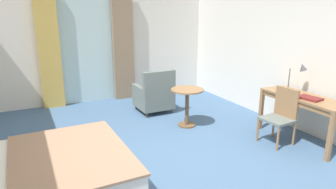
{
  "coord_description": "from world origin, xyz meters",
  "views": [
    {
      "loc": [
        -1.64,
        -3.45,
        2.09
      ],
      "look_at": [
        0.33,
        0.52,
        0.85
      ],
      "focal_mm": 31.69,
      "sensor_mm": 36.0,
      "label": 1
    }
  ],
  "objects_px": {
    "closed_book": "(310,98)",
    "armchair_by_window": "(154,96)",
    "writing_desk": "(304,102)",
    "bed": "(35,177)",
    "desk_chair": "(281,114)",
    "round_cafe_table": "(187,99)",
    "desk_lamp": "(300,71)"
  },
  "relations": [
    {
      "from": "desk_lamp",
      "to": "closed_book",
      "type": "relative_size",
      "value": 1.5
    },
    {
      "from": "desk_lamp",
      "to": "round_cafe_table",
      "type": "height_order",
      "value": "desk_lamp"
    },
    {
      "from": "bed",
      "to": "desk_lamp",
      "type": "relative_size",
      "value": 4.14
    },
    {
      "from": "desk_chair",
      "to": "round_cafe_table",
      "type": "bearing_deg",
      "value": 126.79
    },
    {
      "from": "bed",
      "to": "armchair_by_window",
      "type": "height_order",
      "value": "bed"
    },
    {
      "from": "writing_desk",
      "to": "bed",
      "type": "bearing_deg",
      "value": 176.74
    },
    {
      "from": "armchair_by_window",
      "to": "round_cafe_table",
      "type": "relative_size",
      "value": 1.3
    },
    {
      "from": "writing_desk",
      "to": "closed_book",
      "type": "xyz_separation_m",
      "value": [
        -0.08,
        -0.15,
        0.11
      ]
    },
    {
      "from": "closed_book",
      "to": "writing_desk",
      "type": "bearing_deg",
      "value": 55.93
    },
    {
      "from": "desk_lamp",
      "to": "closed_book",
      "type": "bearing_deg",
      "value": -118.12
    },
    {
      "from": "desk_lamp",
      "to": "round_cafe_table",
      "type": "bearing_deg",
      "value": 142.7
    },
    {
      "from": "desk_chair",
      "to": "round_cafe_table",
      "type": "relative_size",
      "value": 1.27
    },
    {
      "from": "bed",
      "to": "round_cafe_table",
      "type": "xyz_separation_m",
      "value": [
        2.7,
        1.2,
        0.27
      ]
    },
    {
      "from": "writing_desk",
      "to": "round_cafe_table",
      "type": "distance_m",
      "value": 1.99
    },
    {
      "from": "desk_lamp",
      "to": "closed_book",
      "type": "xyz_separation_m",
      "value": [
        -0.23,
        -0.43,
        -0.34
      ]
    },
    {
      "from": "writing_desk",
      "to": "desk_lamp",
      "type": "height_order",
      "value": "desk_lamp"
    },
    {
      "from": "desk_lamp",
      "to": "bed",
      "type": "bearing_deg",
      "value": -179.4
    },
    {
      "from": "bed",
      "to": "armchair_by_window",
      "type": "distance_m",
      "value": 3.32
    },
    {
      "from": "writing_desk",
      "to": "armchair_by_window",
      "type": "height_order",
      "value": "armchair_by_window"
    },
    {
      "from": "desk_chair",
      "to": "closed_book",
      "type": "height_order",
      "value": "desk_chair"
    },
    {
      "from": "desk_lamp",
      "to": "armchair_by_window",
      "type": "height_order",
      "value": "desk_lamp"
    },
    {
      "from": "closed_book",
      "to": "armchair_by_window",
      "type": "relative_size",
      "value": 0.36
    },
    {
      "from": "armchair_by_window",
      "to": "writing_desk",
      "type": "bearing_deg",
      "value": -56.9
    },
    {
      "from": "bed",
      "to": "writing_desk",
      "type": "distance_m",
      "value": 4.1
    },
    {
      "from": "desk_lamp",
      "to": "armchair_by_window",
      "type": "distance_m",
      "value": 2.88
    },
    {
      "from": "closed_book",
      "to": "desk_lamp",
      "type": "bearing_deg",
      "value": 54.12
    },
    {
      "from": "writing_desk",
      "to": "desk_chair",
      "type": "height_order",
      "value": "desk_chair"
    },
    {
      "from": "armchair_by_window",
      "to": "round_cafe_table",
      "type": "bearing_deg",
      "value": -77.44
    },
    {
      "from": "desk_chair",
      "to": "round_cafe_table",
      "type": "distance_m",
      "value": 1.66
    },
    {
      "from": "writing_desk",
      "to": "round_cafe_table",
      "type": "bearing_deg",
      "value": 133.63
    },
    {
      "from": "writing_desk",
      "to": "closed_book",
      "type": "bearing_deg",
      "value": -116.31
    },
    {
      "from": "bed",
      "to": "desk_lamp",
      "type": "distance_m",
      "value": 4.31
    }
  ]
}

